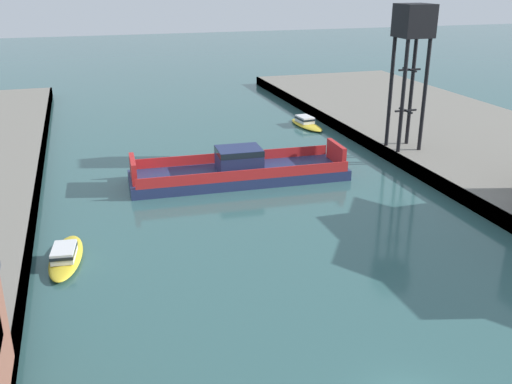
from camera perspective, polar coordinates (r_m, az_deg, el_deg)
The scene contains 4 objects.
chain_ferry at distance 61.21m, azimuth -1.69°, elevation 2.16°, with size 23.43×7.46×3.60m.
moored_boat_near_right at distance 46.50m, azimuth -18.49°, elevation -6.05°, with size 3.33×8.08×1.43m.
moored_boat_mid_left at distance 84.09m, azimuth 5.00°, elevation 6.91°, with size 3.40×8.41×1.40m.
crane_tower at distance 67.85m, azimuth 15.39°, elevation 14.92°, with size 3.59×3.59×16.28m.
Camera 1 is at (-14.42, -20.00, 20.78)m, focal length 40.07 mm.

